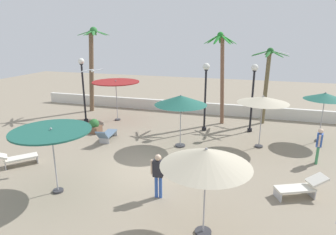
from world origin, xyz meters
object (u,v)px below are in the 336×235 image
lounge_chair_1 (15,158)px  palm_tree_0 (92,61)px  guest_1 (319,143)px  lamp_post_2 (206,87)px  patio_umbrella_3 (206,158)px  guest_0 (158,172)px  lamp_post_0 (253,89)px  planter (94,126)px  patio_umbrella_1 (116,83)px  patio_umbrella_5 (325,97)px  palm_tree_1 (222,68)px  palm_tree_2 (267,76)px  lounge_chair_0 (301,187)px  patio_umbrella_2 (51,133)px  lounge_chair_2 (107,134)px  seagull_1 (92,71)px  patio_umbrella_4 (181,100)px  seagull_0 (279,53)px  patio_umbrella_0 (263,100)px  lamp_post_1 (83,82)px

lounge_chair_1 → palm_tree_0: bearing=99.5°
guest_1 → lamp_post_2: bearing=151.0°
patio_umbrella_3 → palm_tree_0: (-10.54, 11.76, 1.35)m
guest_0 → lamp_post_0: bearing=71.0°
guest_1 → planter: size_ratio=1.98×
patio_umbrella_1 → patio_umbrella_5: size_ratio=1.13×
patio_umbrella_1 → palm_tree_1: 7.04m
patio_umbrella_5 → planter: 13.09m
palm_tree_2 → lounge_chair_0: bearing=-82.7°
palm_tree_0 → lamp_post_0: 11.76m
lamp_post_0 → lounge_chair_1: size_ratio=2.36×
patio_umbrella_2 → planter: (-2.26, 6.47, -1.97)m
patio_umbrella_2 → lounge_chair_2: (-0.84, 5.40, -1.97)m
patio_umbrella_1 → planter: 3.56m
patio_umbrella_2 → palm_tree_1: bearing=66.1°
lounge_chair_1 → lamp_post_0: bearing=38.9°
palm_tree_0 → palm_tree_2: (12.39, 0.43, -0.63)m
lounge_chair_1 → planter: 5.22m
guest_1 → seagull_1: size_ratio=2.14×
patio_umbrella_5 → palm_tree_1: (-5.74, 1.87, 1.14)m
patio_umbrella_1 → lounge_chair_0: 13.06m
guest_0 → seagull_1: seagull_1 is taller
patio_umbrella_4 → seagull_1: size_ratio=3.55×
lounge_chair_2 → seagull_0: bearing=39.8°
lamp_post_0 → lounge_chair_0: bearing=-74.4°
patio_umbrella_5 → lounge_chair_0: (-1.74, -6.47, -2.13)m
patio_umbrella_1 → patio_umbrella_5: patio_umbrella_5 is taller
patio_umbrella_0 → seagull_0: size_ratio=2.33×
palm_tree_2 → patio_umbrella_2: bearing=-123.4°
palm_tree_1 → guest_0: 10.27m
lamp_post_2 → lounge_chair_1: size_ratio=2.38×
palm_tree_1 → lamp_post_0: size_ratio=1.44×
patio_umbrella_2 → lamp_post_2: lamp_post_2 is taller
patio_umbrella_4 → lounge_chair_0: size_ratio=1.47×
lamp_post_0 → patio_umbrella_0: bearing=-77.7°
patio_umbrella_1 → lamp_post_2: size_ratio=0.76×
palm_tree_0 → lamp_post_1: (0.89, -2.76, -1.08)m
patio_umbrella_1 → palm_tree_1: palm_tree_1 is taller
lamp_post_2 → lounge_chair_1: (-7.26, -7.43, -2.30)m
palm_tree_2 → palm_tree_1: bearing=-163.7°
palm_tree_0 → seagull_0: 13.23m
palm_tree_2 → planter: size_ratio=5.80×
patio_umbrella_3 → seagull_1: seagull_1 is taller
patio_umbrella_2 → seagull_1: bearing=91.1°
lounge_chair_0 → lounge_chair_1: (-11.95, -0.93, -0.00)m
palm_tree_0 → lamp_post_0: bearing=-8.0°
planter → lounge_chair_1: bearing=-100.8°
patio_umbrella_1 → patio_umbrella_3: bearing=-52.1°
lounge_chair_1 → palm_tree_2: bearing=43.1°
lamp_post_1 → guest_1: bearing=-11.0°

